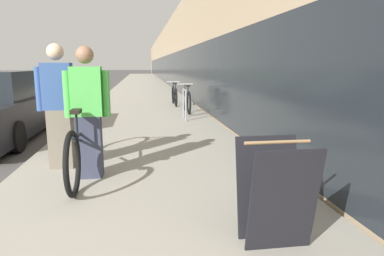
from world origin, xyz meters
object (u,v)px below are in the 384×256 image
Objects in this scene: cruiser_bike_nearest at (187,101)px; person_rider at (88,113)px; tandem_bicycle at (87,141)px; person_bystander at (59,107)px; parked_sedan_curbside at (0,108)px; sandwich_board_sign at (275,192)px; vintage_roadster_curbside at (63,97)px; cruiser_bike_middle at (174,95)px; bike_rack_hoop at (185,101)px.

person_rider is at bearing -109.01° from cruiser_bike_nearest.
tandem_bicycle is 0.64m from person_bystander.
person_rider reaches higher than parked_sedan_curbside.
person_bystander is at bearing 131.64° from sandwich_board_sign.
vintage_roadster_curbside is at bearing 103.97° from person_rider.
person_rider is 8.54m from cruiser_bike_middle.
person_bystander is 4.89m from bike_rack_hoop.
person_bystander reaches higher than parked_sedan_curbside.
tandem_bicycle reaches higher than bike_rack_hoop.
cruiser_bike_nearest is at bearing 80.28° from bike_rack_hoop.
cruiser_bike_nearest reaches higher than bike_rack_hoop.
vintage_roadster_curbside is at bearing 103.98° from tandem_bicycle.
cruiser_bike_middle is at bearing 76.79° from person_rider.
bike_rack_hoop is (1.99, 4.39, 0.10)m from tandem_bicycle.
parked_sedan_curbside is at bearing -131.88° from cruiser_bike_middle.
sandwich_board_sign is at bearing -70.03° from vintage_roadster_curbside.
cruiser_bike_nearest is at bearing -84.69° from cruiser_bike_middle.
cruiser_bike_middle is at bearing 48.12° from parked_sedan_curbside.
sandwich_board_sign is 6.92m from parked_sedan_curbside.
sandwich_board_sign is 0.19× the size of parked_sedan_curbside.
cruiser_bike_middle is 10.35m from sandwich_board_sign.
person_rider is 2.07× the size of bike_rack_hoop.
cruiser_bike_nearest is 0.95× the size of cruiser_bike_middle.
person_rider is 0.71m from person_bystander.
tandem_bicycle is 4.82m from bike_rack_hoop.
vintage_roadster_curbside is (-4.09, 11.26, -0.16)m from sandwich_board_sign.
bike_rack_hoop is 0.18× the size of parked_sedan_curbside.
parked_sedan_curbside reaches higher than sandwich_board_sign.
bike_rack_hoop is at bearing 17.18° from parked_sedan_curbside.
person_rider is 2.76m from sandwich_board_sign.
person_bystander reaches higher than tandem_bicycle.
person_rider reaches higher than bike_rack_hoop.
cruiser_bike_middle is (2.43, 7.78, -0.54)m from person_bystander.
person_rider reaches higher than cruiser_bike_nearest.
tandem_bicycle is 1.65× the size of person_bystander.
person_bystander is at bearing -78.23° from vintage_roadster_curbside.
bike_rack_hoop is at bearing -99.72° from cruiser_bike_nearest.
person_rider is at bearing -111.65° from bike_rack_hoop.
tandem_bicycle is 3.08m from sandwich_board_sign.
parked_sedan_curbside is (-4.30, -1.33, 0.05)m from bike_rack_hoop.
bike_rack_hoop is (2.37, 4.26, -0.39)m from person_bystander.
tandem_bicycle is 9.10m from vintage_roadster_curbside.
sandwich_board_sign is at bearing -90.82° from cruiser_bike_middle.
person_bystander is (-0.48, 0.52, 0.03)m from person_rider.
person_bystander is at bearing 160.88° from tandem_bicycle.
person_rider reaches higher than tandem_bicycle.
cruiser_bike_middle reaches higher than vintage_roadster_curbside.
tandem_bicycle is 3.30× the size of sandwich_board_sign.
sandwich_board_sign is at bearing -52.55° from parked_sedan_curbside.
vintage_roadster_curbside is (0.11, 5.77, -0.27)m from parked_sedan_curbside.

